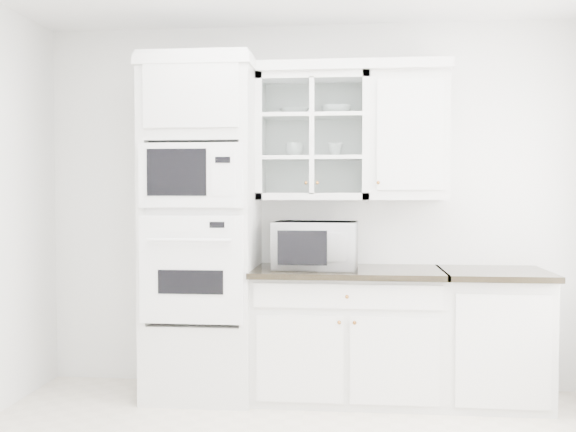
# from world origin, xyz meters

# --- Properties ---
(room_shell) EXTENTS (4.00, 3.50, 2.70)m
(room_shell) POSITION_xyz_m (0.00, 0.43, 1.78)
(room_shell) COLOR white
(room_shell) RESTS_ON ground
(oven_column) EXTENTS (0.76, 0.68, 2.40)m
(oven_column) POSITION_xyz_m (-0.75, 1.42, 1.20)
(oven_column) COLOR silver
(oven_column) RESTS_ON ground
(base_cabinet_run) EXTENTS (1.32, 0.67, 0.92)m
(base_cabinet_run) POSITION_xyz_m (0.28, 1.45, 0.46)
(base_cabinet_run) COLOR silver
(base_cabinet_run) RESTS_ON ground
(extra_base_cabinet) EXTENTS (0.72, 0.67, 0.92)m
(extra_base_cabinet) POSITION_xyz_m (1.28, 1.45, 0.46)
(extra_base_cabinet) COLOR silver
(extra_base_cabinet) RESTS_ON ground
(upper_cabinet_glass) EXTENTS (0.80, 0.33, 0.90)m
(upper_cabinet_glass) POSITION_xyz_m (0.03, 1.58, 1.85)
(upper_cabinet_glass) COLOR silver
(upper_cabinet_glass) RESTS_ON room_shell
(upper_cabinet_solid) EXTENTS (0.55, 0.33, 0.90)m
(upper_cabinet_solid) POSITION_xyz_m (0.71, 1.58, 1.85)
(upper_cabinet_solid) COLOR silver
(upper_cabinet_solid) RESTS_ON room_shell
(crown_molding) EXTENTS (2.14, 0.38, 0.07)m
(crown_molding) POSITION_xyz_m (-0.07, 1.56, 2.33)
(crown_molding) COLOR white
(crown_molding) RESTS_ON room_shell
(countertop_microwave) EXTENTS (0.60, 0.51, 0.33)m
(countertop_microwave) POSITION_xyz_m (0.06, 1.43, 1.08)
(countertop_microwave) COLOR white
(countertop_microwave) RESTS_ON base_cabinet_run
(bowl_a) EXTENTS (0.25, 0.25, 0.05)m
(bowl_a) POSITION_xyz_m (-0.11, 1.60, 2.04)
(bowl_a) COLOR white
(bowl_a) RESTS_ON upper_cabinet_glass
(bowl_b) EXTENTS (0.24, 0.24, 0.07)m
(bowl_b) POSITION_xyz_m (0.20, 1.60, 2.04)
(bowl_b) COLOR white
(bowl_b) RESTS_ON upper_cabinet_glass
(cup_a) EXTENTS (0.15, 0.15, 0.10)m
(cup_a) POSITION_xyz_m (-0.10, 1.57, 1.76)
(cup_a) COLOR white
(cup_a) RESTS_ON upper_cabinet_glass
(cup_b) EXTENTS (0.12, 0.12, 0.10)m
(cup_b) POSITION_xyz_m (0.19, 1.58, 1.76)
(cup_b) COLOR white
(cup_b) RESTS_ON upper_cabinet_glass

